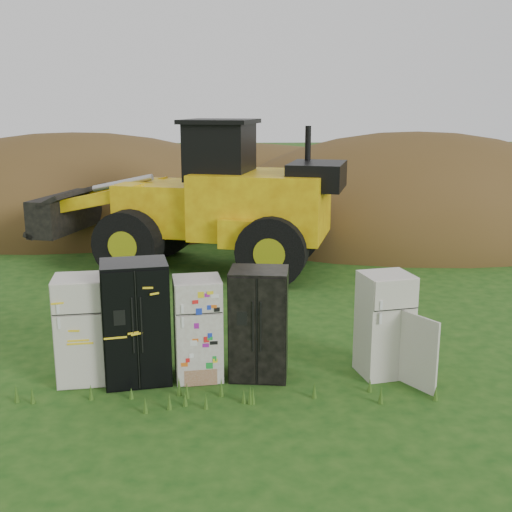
% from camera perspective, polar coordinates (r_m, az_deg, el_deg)
% --- Properties ---
extents(ground, '(120.00, 120.00, 0.00)m').
position_cam_1_polar(ground, '(10.18, -1.55, -10.59)').
color(ground, '#194612').
rests_on(ground, ground).
extents(fridge_leftmost, '(0.79, 0.76, 1.64)m').
position_cam_1_polar(fridge_leftmost, '(10.10, -15.31, -6.29)').
color(fridge_leftmost, beige).
rests_on(fridge_leftmost, ground).
extents(fridge_black_side, '(1.09, 0.92, 1.87)m').
position_cam_1_polar(fridge_black_side, '(9.87, -10.62, -5.78)').
color(fridge_black_side, black).
rests_on(fridge_black_side, ground).
extents(fridge_sticker, '(0.78, 0.73, 1.59)m').
position_cam_1_polar(fridge_sticker, '(9.88, -5.19, -6.42)').
color(fridge_sticker, silver).
rests_on(fridge_sticker, ground).
extents(fridge_dark_mid, '(0.97, 0.83, 1.71)m').
position_cam_1_polar(fridge_dark_mid, '(9.87, 0.25, -6.02)').
color(fridge_dark_mid, black).
rests_on(fridge_dark_mid, ground).
extents(fridge_open_door, '(0.85, 0.80, 1.62)m').
position_cam_1_polar(fridge_open_door, '(10.17, 11.36, -5.98)').
color(fridge_open_door, beige).
rests_on(fridge_open_door, ground).
extents(wheel_loader, '(8.35, 5.26, 3.76)m').
position_cam_1_polar(wheel_loader, '(16.39, -6.36, 5.43)').
color(wheel_loader, yellow).
rests_on(wheel_loader, ground).
extents(dirt_mound_right, '(13.72, 10.06, 6.50)m').
position_cam_1_polar(dirt_mound_right, '(22.02, 13.72, 2.22)').
color(dirt_mound_right, '#4F3919').
rests_on(dirt_mound_right, ground).
extents(dirt_mound_left, '(15.06, 11.30, 6.26)m').
position_cam_1_polar(dirt_mound_left, '(24.36, -15.60, 3.16)').
color(dirt_mound_left, '#4F3919').
rests_on(dirt_mound_left, ground).
extents(dirt_mound_back, '(16.30, 10.87, 5.07)m').
position_cam_1_polar(dirt_mound_back, '(26.80, -1.68, 4.55)').
color(dirt_mound_back, '#4F3919').
rests_on(dirt_mound_back, ground).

